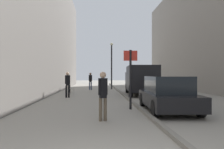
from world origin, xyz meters
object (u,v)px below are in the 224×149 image
(pedestrian_far_crossing, at_px, (90,80))
(delivery_van, at_px, (141,79))
(pedestrian_main_foreground, at_px, (68,83))
(pedestrian_mid_block, at_px, (103,93))
(parked_car, at_px, (167,94))
(street_sign_post, at_px, (130,74))
(lamp_post, at_px, (112,63))
(bicycle_leaning, at_px, (70,88))
(cafe_chair_near_window, at_px, (69,88))

(pedestrian_far_crossing, xyz_separation_m, delivery_van, (3.91, -5.31, 0.20))
(pedestrian_main_foreground, bearing_deg, pedestrian_far_crossing, 64.44)
(pedestrian_main_foreground, distance_m, pedestrian_mid_block, 7.82)
(pedestrian_mid_block, distance_m, delivery_van, 9.67)
(parked_car, distance_m, street_sign_post, 1.78)
(pedestrian_mid_block, xyz_separation_m, delivery_van, (3.01, 9.19, 0.23))
(pedestrian_main_foreground, bearing_deg, parked_car, -64.55)
(pedestrian_far_crossing, relative_size, lamp_post, 0.35)
(lamp_post, relative_size, bicycle_leaning, 2.69)
(pedestrian_mid_block, bearing_deg, cafe_chair_near_window, 85.03)
(delivery_van, bearing_deg, pedestrian_main_foreground, -158.52)
(pedestrian_mid_block, xyz_separation_m, parked_car, (2.73, 1.85, -0.22))
(lamp_post, bearing_deg, pedestrian_main_foreground, -112.55)
(pedestrian_main_foreground, distance_m, delivery_van, 5.43)
(lamp_post, bearing_deg, parked_car, -83.76)
(delivery_van, distance_m, lamp_post, 6.90)
(pedestrian_mid_block, height_order, bicycle_leaning, pedestrian_mid_block)
(pedestrian_mid_block, relative_size, pedestrian_far_crossing, 0.97)
(pedestrian_mid_block, distance_m, lamp_post, 15.81)
(bicycle_leaning, bearing_deg, pedestrian_mid_block, -83.42)
(parked_car, bearing_deg, bicycle_leaning, 120.92)
(parked_car, relative_size, bicycle_leaning, 2.42)
(pedestrian_far_crossing, bearing_deg, parked_car, -83.17)
(pedestrian_main_foreground, distance_m, bicycle_leaning, 4.08)
(pedestrian_main_foreground, distance_m, street_sign_post, 6.20)
(lamp_post, height_order, bicycle_leaning, lamp_post)
(pedestrian_main_foreground, relative_size, pedestrian_far_crossing, 1.01)
(pedestrian_main_foreground, xyz_separation_m, lamp_post, (3.38, 8.14, 1.75))
(pedestrian_mid_block, distance_m, parked_car, 3.31)
(lamp_post, xyz_separation_m, cafe_chair_near_window, (-3.54, -6.24, -2.18))
(pedestrian_main_foreground, height_order, cafe_chair_near_window, pedestrian_main_foreground)
(street_sign_post, bearing_deg, lamp_post, -88.35)
(pedestrian_far_crossing, height_order, bicycle_leaning, pedestrian_far_crossing)
(pedestrian_mid_block, bearing_deg, lamp_post, 66.75)
(delivery_van, bearing_deg, pedestrian_far_crossing, 129.94)
(street_sign_post, xyz_separation_m, cafe_chair_near_window, (-3.57, 7.04, -1.00))
(parked_car, height_order, cafe_chair_near_window, parked_car)
(pedestrian_mid_block, relative_size, lamp_post, 0.34)
(pedestrian_far_crossing, height_order, lamp_post, lamp_post)
(delivery_van, bearing_deg, street_sign_post, -100.79)
(parked_car, bearing_deg, pedestrian_mid_block, -143.46)
(street_sign_post, distance_m, cafe_chair_near_window, 7.96)
(pedestrian_mid_block, relative_size, cafe_chair_near_window, 1.73)
(parked_car, bearing_deg, delivery_van, 90.32)
(delivery_van, distance_m, cafe_chair_near_window, 5.36)
(delivery_van, relative_size, cafe_chair_near_window, 5.63)
(cafe_chair_near_window, bearing_deg, pedestrian_far_crossing, 122.41)
(pedestrian_mid_block, xyz_separation_m, street_sign_post, (1.26, 2.38, 0.61))
(pedestrian_main_foreground, relative_size, parked_car, 0.39)
(parked_car, xyz_separation_m, street_sign_post, (-1.48, 0.53, 0.83))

